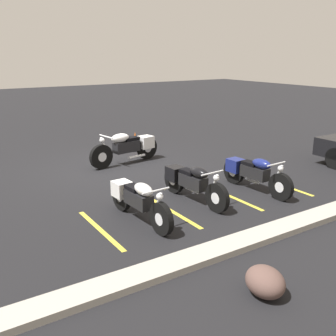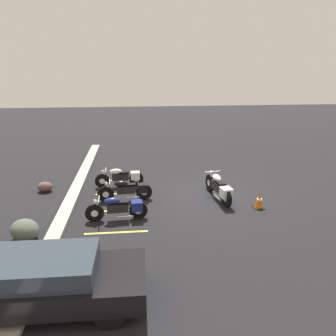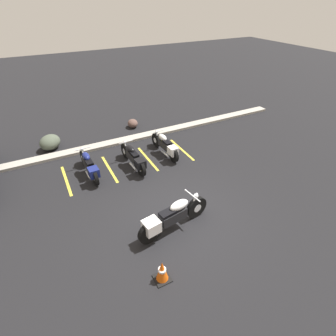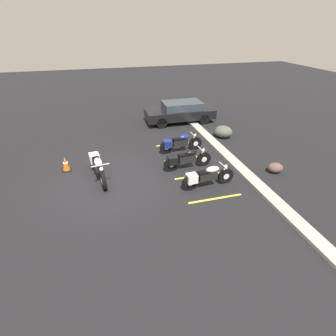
{
  "view_description": "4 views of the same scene",
  "coord_description": "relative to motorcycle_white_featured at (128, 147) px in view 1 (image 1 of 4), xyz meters",
  "views": [
    {
      "loc": [
        4.87,
        10.37,
        3.34
      ],
      "look_at": [
        -0.3,
        2.34,
        0.53
      ],
      "focal_mm": 42.0,
      "sensor_mm": 36.0,
      "label": 1
    },
    {
      "loc": [
        -12.7,
        2.96,
        5.35
      ],
      "look_at": [
        0.75,
        1.65,
        1.0
      ],
      "focal_mm": 35.0,
      "sensor_mm": 36.0,
      "label": 2
    },
    {
      "loc": [
        -3.17,
        -5.18,
        5.99
      ],
      "look_at": [
        0.36,
        1.61,
        0.82
      ],
      "focal_mm": 28.0,
      "sensor_mm": 36.0,
      "label": 3
    },
    {
      "loc": [
        9.26,
        -0.03,
        5.7
      ],
      "look_at": [
        0.29,
        2.44,
        0.46
      ],
      "focal_mm": 28.0,
      "sensor_mm": 36.0,
      "label": 4
    }
  ],
  "objects": [
    {
      "name": "ground",
      "position": [
        0.54,
        0.31,
        -0.52
      ],
      "size": [
        60.0,
        60.0,
        0.0
      ],
      "primitive_type": "plane",
      "color": "black"
    },
    {
      "name": "motorcycle_white_featured",
      "position": [
        0.0,
        0.0,
        0.0
      ],
      "size": [
        2.46,
        0.8,
        0.97
      ],
      "rotation": [
        0.0,
        0.0,
        0.15
      ],
      "color": "black",
      "rests_on": "ground"
    },
    {
      "name": "parked_bike_0",
      "position": [
        -1.45,
        3.95,
        -0.06
      ],
      "size": [
        0.62,
        2.19,
        0.86
      ],
      "rotation": [
        0.0,
        0.0,
        1.62
      ],
      "color": "black",
      "rests_on": "ground"
    },
    {
      "name": "parked_bike_1",
      "position": [
        0.27,
        3.7,
        -0.06
      ],
      "size": [
        0.62,
        2.2,
        0.86
      ],
      "rotation": [
        0.0,
        0.0,
        1.63
      ],
      "color": "black",
      "rests_on": "ground"
    },
    {
      "name": "parked_bike_2",
      "position": [
        1.87,
        4.0,
        -0.06
      ],
      "size": [
        0.61,
        2.17,
        0.85
      ],
      "rotation": [
        0.0,
        0.0,
        1.63
      ],
      "color": "black",
      "rests_on": "ground"
    },
    {
      "name": "concrete_curb",
      "position": [
        0.54,
        6.02,
        -0.46
      ],
      "size": [
        18.0,
        0.5,
        0.12
      ],
      "primitive_type": "cube",
      "color": "#A8A399",
      "rests_on": "ground"
    },
    {
      "name": "landscape_rock_0",
      "position": [
        1.61,
        7.32,
        -0.3
      ],
      "size": [
        0.63,
        0.73,
        0.43
      ],
      "primitive_type": "ellipsoid",
      "rotation": [
        0.0,
        0.0,
        1.38
      ],
      "color": "brown",
      "rests_on": "ground"
    },
    {
      "name": "traffic_cone",
      "position": [
        -0.96,
        -1.34,
        -0.21
      ],
      "size": [
        0.4,
        0.4,
        0.65
      ],
      "color": "black",
      "rests_on": "ground"
    },
    {
      "name": "stall_line_0",
      "position": [
        -2.38,
        4.05,
        -0.52
      ],
      "size": [
        0.1,
        2.1,
        0.0
      ],
      "primitive_type": "cube",
      "color": "gold",
      "rests_on": "ground"
    },
    {
      "name": "stall_line_1",
      "position": [
        -0.68,
        4.05,
        -0.52
      ],
      "size": [
        0.1,
        2.1,
        0.0
      ],
      "primitive_type": "cube",
      "color": "gold",
      "rests_on": "ground"
    },
    {
      "name": "stall_line_2",
      "position": [
        1.02,
        4.05,
        -0.52
      ],
      "size": [
        0.1,
        2.1,
        0.0
      ],
      "primitive_type": "cube",
      "color": "gold",
      "rests_on": "ground"
    },
    {
      "name": "stall_line_3",
      "position": [
        2.72,
        4.05,
        -0.52
      ],
      "size": [
        0.1,
        2.1,
        0.0
      ],
      "primitive_type": "cube",
      "color": "gold",
      "rests_on": "ground"
    }
  ]
}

